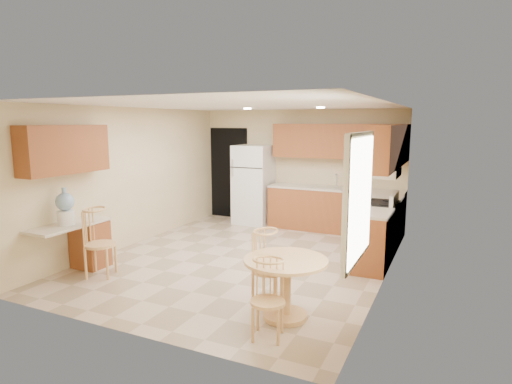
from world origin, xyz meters
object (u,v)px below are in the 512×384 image
at_px(refrigerator, 253,185).
at_px(chair_table_a, 266,263).
at_px(dining_table, 285,280).
at_px(chair_desk, 94,237).
at_px(stove, 376,228).
at_px(chair_table_b, 265,294).
at_px(water_crock, 65,208).

relative_size(refrigerator, chair_table_a, 1.86).
bearing_deg(dining_table, chair_desk, 179.31).
xyz_separation_m(stove, dining_table, (-0.52, -2.87, -0.00)).
bearing_deg(stove, dining_table, -100.36).
xyz_separation_m(dining_table, chair_table_a, (-0.31, 0.16, 0.10)).
bearing_deg(chair_desk, stove, 107.29).
bearing_deg(chair_table_b, chair_table_a, -80.91).
relative_size(dining_table, chair_table_b, 1.15).
xyz_separation_m(refrigerator, chair_desk, (-0.60, -4.06, -0.26)).
distance_m(dining_table, chair_table_a, 0.37).
xyz_separation_m(refrigerator, dining_table, (2.35, -4.09, -0.40)).
bearing_deg(water_crock, chair_table_a, 3.78).
relative_size(refrigerator, chair_table_b, 2.08).
distance_m(stove, chair_desk, 4.49).
bearing_deg(chair_table_b, water_crock, -22.64).
xyz_separation_m(chair_table_a, water_crock, (-3.09, -0.20, 0.44)).
bearing_deg(chair_table_a, water_crock, -83.41).
relative_size(refrigerator, water_crock, 3.20).
distance_m(chair_table_a, water_crock, 3.13).
distance_m(refrigerator, chair_table_b, 5.25).
bearing_deg(stove, water_crock, -143.39).
bearing_deg(water_crock, chair_table_b, -9.08).
relative_size(dining_table, water_crock, 1.77).
xyz_separation_m(chair_table_a, chair_desk, (-2.64, -0.13, 0.04)).
bearing_deg(refrigerator, dining_table, -60.13).
distance_m(refrigerator, chair_table_a, 4.44).
height_order(dining_table, chair_table_a, chair_table_a).
bearing_deg(chair_table_b, chair_desk, -25.47).
relative_size(dining_table, chair_desk, 0.96).
bearing_deg(chair_desk, chair_table_a, 70.77).
distance_m(refrigerator, water_crock, 4.27).
relative_size(stove, chair_table_b, 1.30).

